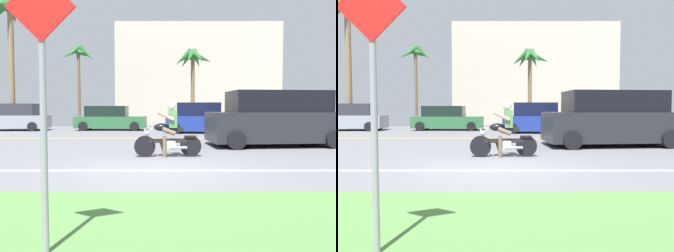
% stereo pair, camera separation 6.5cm
% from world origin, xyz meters
% --- Properties ---
extents(ground, '(56.00, 30.00, 0.04)m').
position_xyz_m(ground, '(0.00, 3.00, -0.02)').
color(ground, slate).
extents(grass_median, '(56.00, 3.80, 0.06)m').
position_xyz_m(grass_median, '(0.00, -4.10, 0.03)').
color(grass_median, '#548442').
rests_on(grass_median, ground).
extents(lane_line_near, '(50.40, 0.12, 0.01)m').
position_xyz_m(lane_line_near, '(0.00, -0.12, 0.00)').
color(lane_line_near, silver).
rests_on(lane_line_near, ground).
extents(lane_line_far, '(50.40, 0.12, 0.01)m').
position_xyz_m(lane_line_far, '(0.00, 7.83, 0.00)').
color(lane_line_far, yellow).
rests_on(lane_line_far, ground).
extents(motorcyclist, '(1.92, 0.63, 1.60)m').
position_xyz_m(motorcyclist, '(0.26, 1.99, 0.68)').
color(motorcyclist, black).
rests_on(motorcyclist, ground).
extents(suv_nearby, '(5.09, 2.61, 2.01)m').
position_xyz_m(suv_nearby, '(4.19, 4.76, 0.98)').
color(suv_nearby, '#232328').
rests_on(suv_nearby, ground).
extents(parked_car_0, '(4.44, 2.02, 1.68)m').
position_xyz_m(parked_car_0, '(-9.47, 13.34, 0.78)').
color(parked_car_0, '#8C939E').
rests_on(parked_car_0, ground).
extents(parked_car_1, '(4.43, 1.98, 1.53)m').
position_xyz_m(parked_car_1, '(-3.45, 13.65, 0.72)').
color(parked_car_1, '#2D663D').
rests_on(parked_car_1, ground).
extents(parked_car_2, '(4.24, 2.20, 1.70)m').
position_xyz_m(parked_car_2, '(2.15, 11.22, 0.79)').
color(parked_car_2, navy).
rests_on(parked_car_2, ground).
extents(palm_tree_0, '(2.77, 2.68, 5.57)m').
position_xyz_m(palm_tree_0, '(1.97, 15.69, 4.59)').
color(palm_tree_0, brown).
rests_on(palm_tree_0, ground).
extents(palm_tree_1, '(2.31, 2.22, 5.77)m').
position_xyz_m(palm_tree_1, '(-5.97, 15.85, 4.91)').
color(palm_tree_1, brown).
rests_on(palm_tree_1, ground).
extents(palm_tree_2, '(3.92, 4.09, 9.04)m').
position_xyz_m(palm_tree_2, '(-10.28, 14.99, 7.58)').
color(palm_tree_2, '#846B4C').
rests_on(palm_tree_2, ground).
extents(street_sign, '(0.62, 0.06, 2.58)m').
position_xyz_m(street_sign, '(-0.87, -4.45, 1.57)').
color(street_sign, gray).
rests_on(street_sign, ground).
extents(building_far, '(13.31, 4.00, 8.25)m').
position_xyz_m(building_far, '(2.68, 21.00, 4.12)').
color(building_far, beige).
rests_on(building_far, ground).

